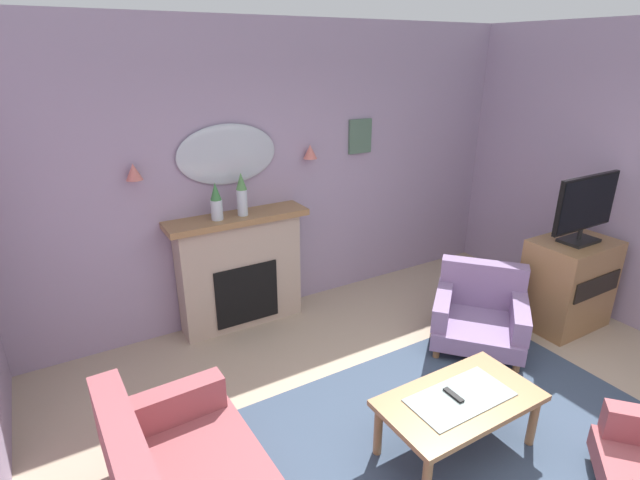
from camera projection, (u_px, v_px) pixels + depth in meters
name	position (u px, v px, depth m)	size (l,w,h in m)	color
floor	(485.00, 479.00, 3.23)	(6.40, 6.56, 0.10)	tan
wall_back	(286.00, 172.00, 4.95)	(6.40, 0.10, 2.90)	#9E8CA8
patterned_rug	(463.00, 452.00, 3.36)	(3.20, 2.40, 0.01)	#38475B
fireplace	(241.00, 272.00, 4.79)	(1.36, 0.36, 1.16)	tan
mantel_vase_centre	(216.00, 202.00, 4.39)	(0.11, 0.11, 0.35)	silver
mantel_vase_right	(242.00, 194.00, 4.50)	(0.10, 0.10, 0.41)	silver
wall_mirror	(228.00, 154.00, 4.48)	(0.96, 0.06, 0.56)	#B2BCC6
wall_sconce_left	(134.00, 172.00, 4.06)	(0.14, 0.14, 0.14)	#D17066
wall_sconce_right	(310.00, 152.00, 4.87)	(0.14, 0.14, 0.14)	#D17066
framed_picture	(360.00, 136.00, 5.19)	(0.28, 0.03, 0.36)	#4C6B56
coffee_table	(459.00, 405.00, 3.26)	(1.10, 0.60, 0.45)	olive
tv_remote	(453.00, 396.00, 3.25)	(0.04, 0.16, 0.02)	black
armchair_beside_couch	(480.00, 311.00, 4.59)	(1.14, 1.14, 0.71)	gray
tv_cabinet	(568.00, 283.00, 4.82)	(0.80, 0.57, 0.90)	olive
tv_flatscreen	(586.00, 207.00, 4.51)	(0.84, 0.24, 0.65)	black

